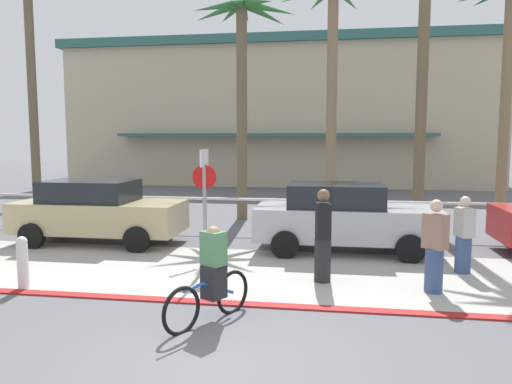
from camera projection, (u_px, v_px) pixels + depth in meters
name	position (u px, v px, depth m)	size (l,w,h in m)	color
ground_plane	(290.00, 225.00, 15.92)	(80.00, 80.00, 0.00)	#5B5B60
sidewalk_strip	(265.00, 273.00, 10.22)	(44.00, 4.00, 0.02)	#ADAAA0
curb_paint	(249.00, 304.00, 8.26)	(44.00, 0.24, 0.03)	maroon
building_backdrop	(281.00, 115.00, 31.84)	(25.82, 10.16, 8.60)	#BCAD8E
rail_fence	(286.00, 205.00, 14.35)	(19.40, 0.08, 1.04)	white
stop_sign_bike_lane	(204.00, 191.00, 10.43)	(0.52, 0.56, 2.56)	gray
bollard_1	(23.00, 262.00, 9.08)	(0.20, 0.20, 1.00)	white
palm_tree_1	(29.00, 36.00, 19.87)	(3.18, 3.14, 9.56)	brown
palm_tree_2	(243.00, 52.00, 16.40)	(3.47, 3.25, 7.43)	brown
palm_tree_3	(333.00, 48.00, 16.72)	(3.77, 3.05, 8.04)	#846B4C
palm_tree_5	(509.00, 38.00, 16.47)	(3.28, 3.21, 8.01)	#846B4C
car_tan_1	(98.00, 211.00, 13.06)	(4.40, 2.02, 1.69)	tan
car_silver_2	(344.00, 217.00, 12.05)	(4.40, 2.02, 1.69)	#B2B7BC
cyclist_blue_0	(212.00, 277.00, 7.48)	(0.96, 1.61, 1.50)	black
pedestrian_0	(435.00, 250.00, 8.82)	(0.47, 0.46, 1.71)	#384C7A
pedestrian_1	(323.00, 239.00, 9.48)	(0.37, 0.44, 1.83)	#232326
pedestrian_2	(464.00, 238.00, 10.13)	(0.40, 0.46, 1.62)	#384C7A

